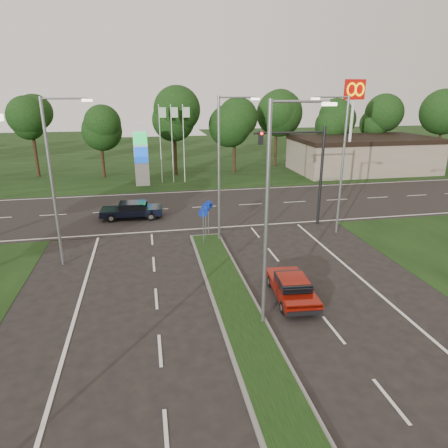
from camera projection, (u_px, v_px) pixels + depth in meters
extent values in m
plane|color=black|center=(297.00, 445.00, 10.95)|extent=(160.00, 160.00, 0.00)
cube|color=black|center=(169.00, 154.00, 62.14)|extent=(160.00, 50.00, 0.02)
cube|color=black|center=(192.00, 208.00, 33.29)|extent=(160.00, 12.00, 0.02)
cube|color=slate|center=(257.00, 354.00, 14.66)|extent=(2.00, 26.00, 0.12)
cube|color=gray|center=(362.00, 155.00, 47.85)|extent=(16.00, 9.00, 4.00)
cylinder|color=gray|center=(266.00, 222.00, 15.26)|extent=(0.16, 0.16, 9.00)
cylinder|color=gray|center=(300.00, 101.00, 14.07)|extent=(2.20, 0.10, 0.10)
cube|color=#FFF2CC|center=(329.00, 104.00, 14.30)|extent=(0.50, 0.22, 0.12)
cylinder|color=gray|center=(219.00, 172.00, 24.57)|extent=(0.16, 0.16, 9.00)
cylinder|color=gray|center=(237.00, 97.00, 23.37)|extent=(2.20, 0.10, 0.10)
cube|color=#FFF2CC|center=(255.00, 99.00, 23.61)|extent=(0.50, 0.22, 0.12)
cylinder|color=gray|center=(52.00, 186.00, 21.00)|extent=(0.16, 0.16, 9.00)
cylinder|color=gray|center=(64.00, 98.00, 19.81)|extent=(2.20, 0.10, 0.10)
cube|color=#FFF2CC|center=(87.00, 100.00, 20.04)|extent=(0.50, 0.22, 0.12)
cylinder|color=gray|center=(342.00, 167.00, 26.07)|extent=(0.16, 0.16, 9.00)
cylinder|color=gray|center=(332.00, 97.00, 24.47)|extent=(2.20, 0.10, 0.10)
cube|color=#FFF2CC|center=(315.00, 99.00, 24.30)|extent=(0.50, 0.22, 0.12)
cylinder|color=black|center=(321.00, 177.00, 28.15)|extent=(0.20, 0.20, 7.00)
cylinder|color=black|center=(290.00, 133.00, 26.71)|extent=(5.00, 0.14, 0.14)
cube|color=black|center=(261.00, 138.00, 26.44)|extent=(0.28, 0.28, 0.90)
sphere|color=#FF190C|center=(262.00, 133.00, 26.18)|extent=(0.20, 0.20, 0.20)
cylinder|color=gray|center=(203.00, 228.00, 24.98)|extent=(0.06, 0.06, 2.20)
cylinder|color=#0C26A5|center=(203.00, 213.00, 24.66)|extent=(0.56, 0.04, 0.56)
cylinder|color=gray|center=(206.00, 223.00, 25.96)|extent=(0.06, 0.06, 2.20)
cylinder|color=#0C26A5|center=(205.00, 208.00, 25.64)|extent=(0.56, 0.04, 0.56)
cylinder|color=gray|center=(209.00, 219.00, 26.67)|extent=(0.06, 0.06, 2.20)
cylinder|color=#0C26A5|center=(208.00, 205.00, 26.35)|extent=(0.56, 0.04, 0.56)
cube|color=silver|center=(141.00, 157.00, 39.98)|extent=(1.40, 0.30, 6.00)
cube|color=#0CA53F|center=(140.00, 139.00, 39.24)|extent=(1.30, 0.08, 1.20)
cube|color=#0C3FBF|center=(141.00, 155.00, 39.75)|extent=(1.30, 0.08, 1.60)
cylinder|color=silver|center=(160.00, 145.00, 40.96)|extent=(0.08, 0.08, 8.00)
cube|color=#B2D8B2|center=(162.00, 113.00, 40.01)|extent=(0.70, 0.02, 1.00)
cylinder|color=silver|center=(172.00, 145.00, 41.18)|extent=(0.08, 0.08, 8.00)
cube|color=#B2D8B2|center=(174.00, 112.00, 40.23)|extent=(0.70, 0.02, 1.00)
cylinder|color=silver|center=(184.00, 144.00, 41.40)|extent=(0.08, 0.08, 8.00)
cube|color=#B2D8B2|center=(186.00, 112.00, 40.45)|extent=(0.70, 0.02, 1.00)
cylinder|color=silver|center=(350.00, 133.00, 42.45)|extent=(0.30, 0.30, 10.00)
cube|color=#BF0C07|center=(355.00, 89.00, 41.06)|extent=(2.20, 0.35, 2.00)
torus|color=#FFC600|center=(352.00, 89.00, 40.77)|extent=(1.06, 0.16, 1.06)
torus|color=#FFC600|center=(360.00, 89.00, 40.93)|extent=(1.06, 0.16, 1.06)
cylinder|color=black|center=(176.00, 153.00, 47.48)|extent=(0.36, 0.36, 4.40)
sphere|color=black|center=(175.00, 116.00, 46.12)|extent=(6.00, 6.00, 6.00)
sphere|color=black|center=(177.00, 107.00, 45.67)|extent=(4.80, 4.80, 4.80)
cube|color=maroon|center=(292.00, 289.00, 18.61)|extent=(1.93, 4.07, 0.40)
cube|color=black|center=(293.00, 282.00, 18.41)|extent=(1.51, 1.84, 0.38)
cube|color=maroon|center=(293.00, 278.00, 18.35)|extent=(1.40, 1.52, 0.04)
cylinder|color=black|center=(270.00, 281.00, 19.79)|extent=(0.22, 0.57, 0.56)
cylinder|color=black|center=(299.00, 280.00, 19.95)|extent=(0.22, 0.57, 0.56)
cylinder|color=black|center=(283.00, 307.00, 17.40)|extent=(0.22, 0.57, 0.56)
cylinder|color=black|center=(315.00, 305.00, 17.56)|extent=(0.22, 0.57, 0.56)
cube|color=black|center=(132.00, 211.00, 30.36)|extent=(4.64, 2.09, 0.47)
cube|color=black|center=(133.00, 205.00, 30.23)|extent=(2.08, 1.68, 0.43)
cube|color=black|center=(133.00, 203.00, 30.16)|extent=(1.71, 1.57, 0.04)
cylinder|color=black|center=(111.00, 218.00, 29.44)|extent=(0.65, 0.24, 0.64)
cylinder|color=black|center=(114.00, 212.00, 31.04)|extent=(0.65, 0.24, 0.64)
cylinder|color=black|center=(151.00, 217.00, 29.84)|extent=(0.65, 0.24, 0.64)
cylinder|color=black|center=(152.00, 210.00, 31.44)|extent=(0.65, 0.24, 0.64)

